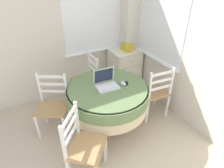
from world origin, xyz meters
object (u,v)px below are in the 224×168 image
round_dining_table (108,96)px  dining_chair_near_back_window (87,80)px  dining_chair_left_flank (53,106)px  book_on_cabinet (126,50)px  cell_phone (126,83)px  computer_mouse (123,83)px  storage_box (127,46)px  laptop (106,83)px  dining_chair_camera_near (83,146)px  corner_cabinet (124,68)px  dining_chair_near_right_window (155,93)px

round_dining_table → dining_chair_near_back_window: size_ratio=1.25×
dining_chair_left_flank → book_on_cabinet: bearing=20.5°
round_dining_table → cell_phone: size_ratio=9.66×
computer_mouse → storage_box: (0.72, 1.05, 0.05)m
laptop → computer_mouse: bearing=-22.0°
computer_mouse → book_on_cabinet: size_ratio=0.41×
dining_chair_camera_near → book_on_cabinet: (1.48, 1.50, 0.34)m
dining_chair_near_back_window → dining_chair_camera_near: 1.47m
dining_chair_near_back_window → dining_chair_left_flank: same height
cell_phone → dining_chair_left_flank: (-0.99, 0.40, -0.32)m
storage_box → round_dining_table: bearing=-133.3°
computer_mouse → dining_chair_camera_near: (-0.81, -0.49, -0.34)m
round_dining_table → dining_chair_left_flank: dining_chair_left_flank is taller
round_dining_table → laptop: bearing=97.2°
laptop → corner_cabinet: bearing=47.0°
dining_chair_near_back_window → storage_box: 1.03m
computer_mouse → dining_chair_camera_near: bearing=-148.9°
dining_chair_camera_near → book_on_cabinet: size_ratio=3.76×
dining_chair_left_flank → storage_box: (1.65, 0.63, 0.39)m
dining_chair_left_flank → dining_chair_near_back_window: bearing=31.7°
cell_phone → book_on_cabinet: (0.61, 1.00, 0.02)m
cell_phone → dining_chair_near_right_window: size_ratio=0.13×
dining_chair_near_right_window → dining_chair_left_flank: size_ratio=1.00×
laptop → dining_chair_left_flank: (-0.71, 0.32, -0.36)m
laptop → dining_chair_left_flank: 0.86m
storage_box → computer_mouse: bearing=-124.5°
dining_chair_left_flank → corner_cabinet: 1.71m
computer_mouse → storage_box: storage_box is taller
dining_chair_camera_near → laptop: bearing=44.4°
computer_mouse → round_dining_table: bearing=165.7°
round_dining_table → dining_chair_left_flank: 0.81m
laptop → cell_phone: (0.28, -0.08, -0.05)m
dining_chair_near_right_window → book_on_cabinet: size_ratio=3.76×
laptop → dining_chair_near_back_window: size_ratio=0.34×
cell_phone → dining_chair_left_flank: 1.11m
dining_chair_camera_near → round_dining_table: bearing=42.4°
dining_chair_near_right_window → corner_cabinet: 1.06m
computer_mouse → dining_chair_near_right_window: bearing=-2.0°
cell_phone → storage_box: storage_box is taller
storage_box → book_on_cabinet: 0.08m
book_on_cabinet → computer_mouse: bearing=-123.5°
computer_mouse → book_on_cabinet: (0.67, 1.01, 0.00)m
computer_mouse → storage_box: 1.27m
cell_phone → dining_chair_near_right_window: 0.61m
computer_mouse → dining_chair_near_right_window: 0.67m
dining_chair_near_back_window → corner_cabinet: dining_chair_near_back_window is taller
laptop → dining_chair_camera_near: 0.90m
dining_chair_near_back_window → book_on_cabinet: size_ratio=3.76×
cell_phone → storage_box: bearing=57.4°
laptop → book_on_cabinet: laptop is taller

